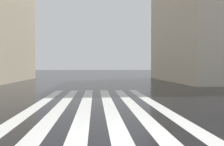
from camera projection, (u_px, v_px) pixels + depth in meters
ground_plane at (124, 139)px, 5.03m from camera, size 220.00×220.00×0.00m
zebra_crossing at (97, 107)px, 8.97m from camera, size 13.00×5.50×0.01m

